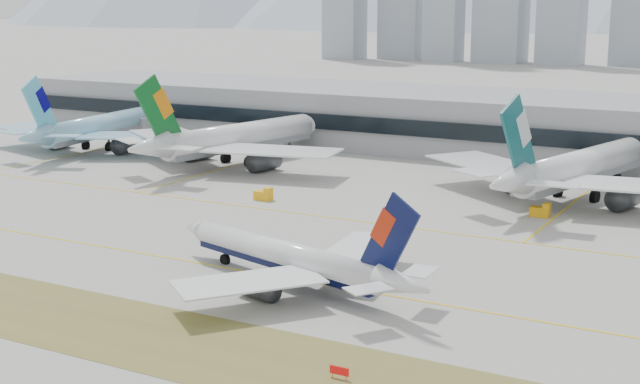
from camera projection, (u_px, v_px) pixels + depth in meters
The scene contains 9 objects.
ground at pixel (243, 259), 136.14m from camera, with size 3000.00×3000.00×0.00m, color gray.
taxiing_airliner at pixel (294, 259), 122.57m from camera, with size 47.21×40.25×16.17m.
widebody_korean at pixel (94, 129), 234.48m from camera, with size 60.38×59.52×21.69m.
widebody_eva at pixel (234, 139), 213.30m from camera, with size 64.88×64.33×23.53m.
widebody_cathay at pixel (575, 170), 175.34m from camera, with size 63.29×63.05×23.19m.
terminal at pixel (487, 123), 232.89m from camera, with size 280.00×43.10×15.00m.
hold_sign_right at pixel (339, 371), 92.78m from camera, with size 2.20×0.15×1.35m.
gse_c at pixel (541, 211), 162.77m from camera, with size 3.55×2.00×2.60m.
gse_b at pixel (264, 195), 176.39m from camera, with size 3.55×2.00×2.60m.
Camera 1 is at (73.57, -108.99, 38.58)m, focal length 50.00 mm.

